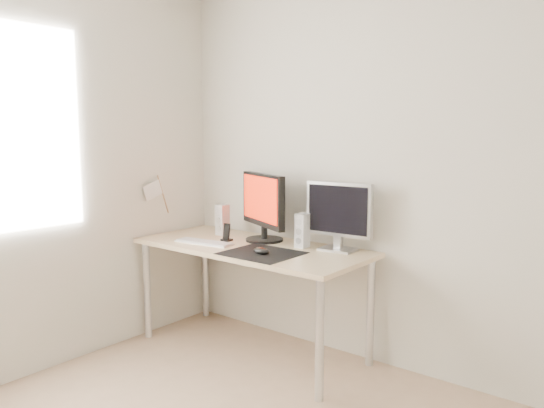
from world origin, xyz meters
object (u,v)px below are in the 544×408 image
Objects in this scene: main_monitor at (263,205)px; speaker_left at (222,220)px; second_monitor at (339,213)px; mouse at (261,251)px; keyboard at (204,242)px; desk at (251,257)px; phone_dock at (227,236)px; speaker_right at (302,231)px.

speaker_left is at bearing -177.79° from main_monitor.
main_monitor is 0.57m from second_monitor.
mouse reaches higher than keyboard.
mouse reaches higher than desk.
keyboard is 0.17m from phone_dock.
main_monitor is 2.33× the size of speaker_right.
speaker_left reaches higher than desk.
phone_dock is at bearing 67.49° from keyboard.
main_monitor is 1.15× the size of second_monitor.
speaker_right is at bearing 0.96° from speaker_left.
speaker_right is at bearing 27.31° from keyboard.
second_monitor is at bearing 6.80° from main_monitor.
keyboard is (0.11, -0.30, -0.10)m from speaker_left.
mouse is 0.22× the size of main_monitor.
main_monitor is 4.28× the size of phone_dock.
second_monitor is at bearing 24.53° from keyboard.
mouse is at bearing -127.81° from second_monitor.
main_monitor is 0.40m from speaker_left.
second_monitor is (0.56, 0.07, -0.01)m from main_monitor.
main_monitor is 0.48m from keyboard.
second_monitor is 2.02× the size of speaker_left.
desk is 0.25m from phone_dock.
mouse is 0.52m from keyboard.
phone_dock is (-0.23, 0.00, 0.11)m from desk.
desk is at bearing 142.99° from mouse.
speaker_right is 0.68m from keyboard.
speaker_left reaches higher than phone_dock.
desk is 0.66m from second_monitor.
second_monitor is at bearing 16.80° from speaker_right.
desk is (-0.23, 0.17, -0.10)m from mouse.
mouse is 0.52× the size of speaker_right.
main_monitor is at bearing 99.58° from desk.
mouse is at bearing -37.01° from desk.
speaker_right reaches higher than keyboard.
mouse is at bearing -2.06° from keyboard.
mouse is at bearing -26.54° from speaker_left.
second_monitor is at bearing 22.57° from desk.
speaker_left is (-0.40, 0.14, 0.19)m from desk.
keyboard is at bearing -130.36° from main_monitor.
desk is at bearing 28.01° from keyboard.
keyboard is (-0.52, 0.02, -0.02)m from mouse.
mouse is 0.52× the size of speaker_left.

